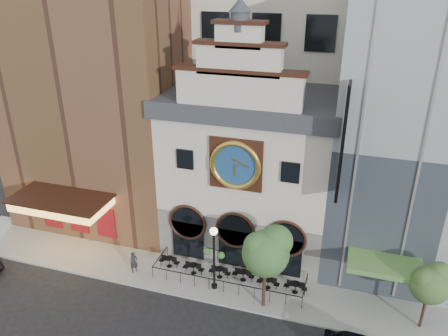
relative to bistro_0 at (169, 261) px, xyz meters
name	(u,v)px	position (x,y,z in m)	size (l,w,h in m)	color
ground	(218,306)	(4.68, -2.71, -0.61)	(120.00, 120.00, 0.00)	black
sidewalk	(229,281)	(4.68, -0.21, -0.54)	(44.00, 5.00, 0.15)	gray
clock_building	(250,167)	(4.68, 5.12, 6.07)	(12.60, 8.78, 18.65)	#605E5B
theater_building	(104,71)	(-8.32, 7.25, 11.99)	(14.00, 15.60, 25.00)	brown
retail_building	(443,131)	(17.68, 7.28, 9.53)	(14.00, 14.40, 20.00)	gray
cafe_railing	(229,275)	(4.68, -0.21, -0.01)	(10.60, 2.60, 0.90)	black
bistro_0	(169,261)	(0.00, 0.00, 0.00)	(1.58, 0.68, 0.90)	black
bistro_1	(193,268)	(2.00, -0.21, 0.00)	(1.58, 0.68, 0.90)	black
bistro_2	(220,272)	(3.94, -0.09, 0.00)	(1.58, 0.68, 0.90)	black
bistro_3	(243,275)	(5.62, 0.10, 0.00)	(1.58, 0.68, 0.90)	black
bistro_4	(268,282)	(7.47, -0.19, 0.00)	(1.58, 0.68, 0.90)	black
bistro_5	(295,287)	(9.33, -0.09, 0.00)	(1.58, 0.68, 0.90)	black
pedestrian	(134,262)	(-2.18, -1.28, 0.34)	(0.59, 0.39, 1.62)	black
lamppost	(214,252)	(3.93, -1.25, 2.54)	(1.54, 0.64, 4.85)	black
tree_left	(267,250)	(7.59, -1.91, 3.88)	(3.07, 2.96, 5.92)	#382619
tree_right	(431,282)	(17.21, -0.88, 2.91)	(2.39, 2.30, 4.60)	#382619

